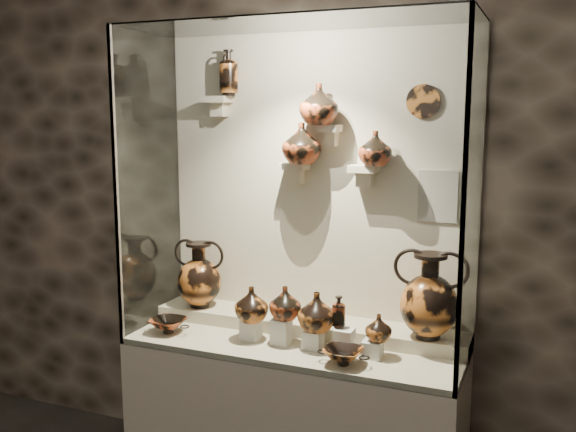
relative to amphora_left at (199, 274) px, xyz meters
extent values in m
cube|color=black|center=(0.63, 0.18, 0.51)|extent=(5.00, 0.02, 3.20)
cube|color=beige|center=(0.63, -0.14, -0.69)|extent=(1.70, 0.60, 0.80)
cube|color=#BFB394|center=(0.63, -0.14, -0.27)|extent=(1.68, 0.58, 0.03)
cube|color=#BFB394|center=(0.63, 0.03, -0.24)|extent=(1.70, 0.25, 0.10)
cube|color=beige|center=(0.63, 0.17, 0.51)|extent=(1.70, 0.03, 1.60)
cube|color=white|center=(0.63, -0.44, 0.51)|extent=(1.70, 0.01, 1.60)
cube|color=white|center=(-0.22, -0.14, 0.51)|extent=(0.01, 0.60, 1.60)
cube|color=white|center=(1.48, -0.14, 0.51)|extent=(0.01, 0.60, 1.60)
cube|color=white|center=(0.63, -0.14, 1.31)|extent=(1.70, 0.60, 0.01)
cube|color=gray|center=(-0.21, -0.43, 0.51)|extent=(0.02, 0.02, 1.60)
cube|color=gray|center=(1.47, -0.43, 0.51)|extent=(0.02, 0.02, 1.60)
cube|color=silver|center=(0.41, -0.19, -0.21)|extent=(0.09, 0.09, 0.10)
cube|color=silver|center=(0.58, -0.19, -0.19)|extent=(0.09, 0.09, 0.13)
cube|color=silver|center=(0.75, -0.19, -0.21)|extent=(0.09, 0.09, 0.09)
cube|color=silver|center=(0.91, -0.19, -0.20)|extent=(0.09, 0.09, 0.12)
cube|color=silver|center=(1.05, -0.19, -0.22)|extent=(0.09, 0.09, 0.08)
cube|color=beige|center=(0.08, 0.10, 0.96)|extent=(0.14, 0.12, 0.04)
cube|color=beige|center=(0.53, 0.10, 0.61)|extent=(0.14, 0.12, 0.04)
cube|color=beige|center=(0.73, 0.10, 0.81)|extent=(0.10, 0.12, 0.04)
cube|color=beige|center=(0.91, 0.10, 0.61)|extent=(0.14, 0.12, 0.04)
imported|color=#B35F22|center=(0.42, -0.21, -0.06)|extent=(0.23, 0.23, 0.18)
imported|color=#993A1B|center=(0.60, -0.19, -0.04)|extent=(0.17, 0.17, 0.17)
imported|color=#B35F22|center=(0.77, -0.19, -0.07)|extent=(0.21, 0.21, 0.20)
imported|color=#B35F22|center=(1.08, -0.19, -0.11)|extent=(0.16, 0.16, 0.13)
imported|color=#993A1B|center=(0.59, 0.05, 0.74)|extent=(0.22, 0.22, 0.21)
imported|color=#993A1B|center=(0.68, 0.05, 0.94)|extent=(0.22, 0.22, 0.21)
imported|color=#993A1B|center=(0.98, 0.06, 0.72)|extent=(0.19, 0.19, 0.17)
cylinder|color=#B16223|center=(1.19, 0.15, 0.95)|extent=(0.16, 0.02, 0.16)
cube|color=beige|center=(1.27, 0.15, 0.49)|extent=(0.19, 0.01, 0.26)
camera|label=1|loc=(1.78, -3.03, 0.90)|focal=40.00mm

